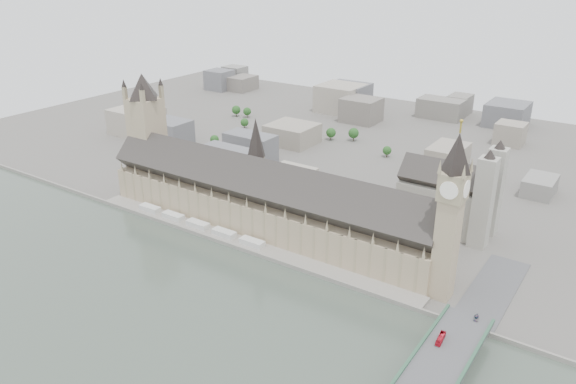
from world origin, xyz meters
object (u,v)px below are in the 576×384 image
Objects in this scene: westminster_abbey at (450,198)px; car_approach at (476,318)px; elizabeth_tower at (451,206)px; palace_of_westminster at (263,201)px; red_bus_north at (441,338)px; victoria_tower at (147,128)px.

car_approach is at bearing -64.05° from westminster_abbey.
elizabeth_tower is 96.91m from westminster_abbey.
palace_of_westminster reaches higher than red_bus_north.
red_bus_north is at bearing -22.74° from palace_of_westminster.
palace_of_westminster is at bearing 156.67° from car_approach.
palace_of_westminster is at bearing -145.83° from westminster_abbey.
elizabeth_tower is 1.58× the size of westminster_abbey.
elizabeth_tower reaches higher than westminster_abbey.
palace_of_westminster is 170.50m from red_bus_north.
westminster_abbey is at bearing 16.50° from victoria_tower.
victoria_tower reaches higher than car_approach.
victoria_tower is at bearing -163.50° from westminster_abbey.
victoria_tower is 294.68m from car_approach.
westminster_abbey is 148.97m from red_bus_north.
elizabeth_tower is at bearing 104.49° from red_bus_north.
westminster_abbey is at bearing 103.25° from red_bus_north.
westminster_abbey is at bearing 105.47° from car_approach.
red_bus_north reaches higher than car_approach.
red_bus_north is 29.36m from car_approach.
victoria_tower is at bearing 160.80° from car_approach.
westminster_abbey is 126.61m from car_approach.
westminster_abbey is (-27.08, 87.00, -33.01)m from elizabeth_tower.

